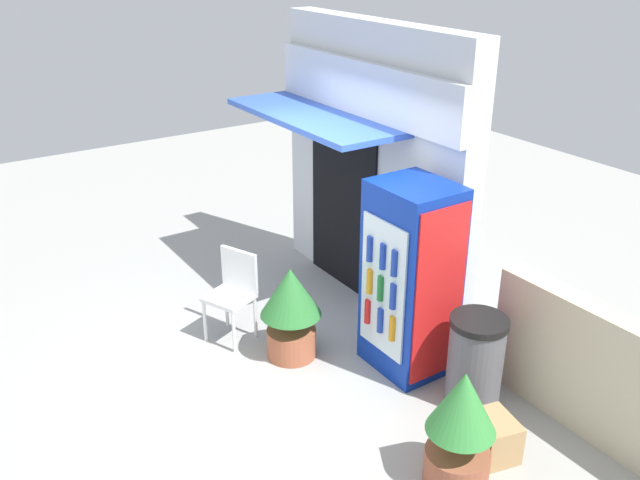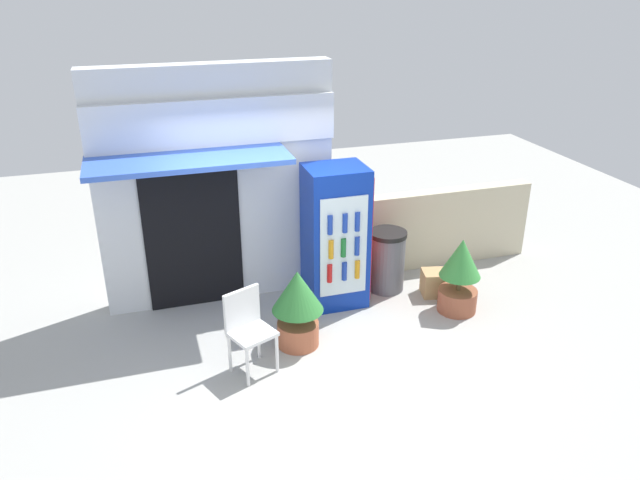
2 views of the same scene
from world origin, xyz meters
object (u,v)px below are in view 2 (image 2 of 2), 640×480
Objects in this scene: drink_cooler at (336,237)px; cardboard_box at (436,283)px; potted_plant_curbside at (460,273)px; trash_bin at (387,260)px; potted_plant_near_shop at (298,303)px; plastic_chair at (248,325)px.

drink_cooler reaches higher than cardboard_box.
cardboard_box is at bearing -10.03° from drink_cooler.
drink_cooler is 1.61m from potted_plant_curbside.
trash_bin is 0.72m from cardboard_box.
drink_cooler is 1.17m from potted_plant_near_shop.
plastic_chair is at bearing -149.71° from trash_bin.
potted_plant_curbside is (2.14, 0.15, -0.01)m from potted_plant_near_shop.
trash_bin is 2.20× the size of cardboard_box.
drink_cooler is 1.56m from cardboard_box.
plastic_chair is 0.69m from potted_plant_near_shop.
trash_bin is at bearing 128.39° from potted_plant_curbside.
potted_plant_near_shop is 2.20m from cardboard_box.
drink_cooler is 4.79× the size of cardboard_box.
cardboard_box is (2.08, 0.60, -0.38)m from potted_plant_near_shop.
trash_bin is (-0.64, 0.81, -0.11)m from potted_plant_curbside.
plastic_chair is at bearing -140.37° from drink_cooler.
drink_cooler reaches higher than potted_plant_near_shop.
drink_cooler is at bearing -171.51° from trash_bin.
drink_cooler reaches higher than plastic_chair.
potted_plant_curbside is 0.59m from cardboard_box.
potted_plant_curbside reaches higher than trash_bin.
trash_bin is at bearing 30.29° from plastic_chair.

